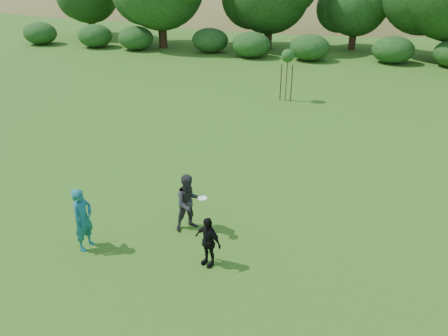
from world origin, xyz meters
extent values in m
plane|color=#19470C|center=(0.00, 0.00, 0.00)|extent=(120.00, 120.00, 0.00)
imported|color=#17636A|center=(-2.83, -0.79, 0.92)|extent=(0.50, 0.71, 1.83)
imported|color=#292A2C|center=(-0.43, 0.94, 0.88)|extent=(1.08, 1.07, 1.76)
imported|color=black|center=(0.63, -0.49, 0.71)|extent=(0.90, 0.64, 1.42)
cylinder|color=white|center=(0.06, 0.75, 1.21)|extent=(0.27, 0.27, 0.03)
cylinder|color=#372415|center=(0.08, 14.46, 1.25)|extent=(0.05, 0.05, 2.50)
sphere|color=#204E1B|center=(0.08, 14.46, 2.50)|extent=(0.70, 0.70, 0.70)
cylinder|color=#392616|center=(-0.22, 14.46, 1.00)|extent=(0.06, 0.06, 2.00)
cylinder|color=#382516|center=(0.38, 14.46, 1.00)|extent=(0.06, 0.06, 2.00)
ellipsoid|color=olive|center=(-25.00, 70.00, -12.10)|extent=(110.00, 70.00, 44.00)
ellipsoid|color=olive|center=(-5.00, 58.00, -7.70)|extent=(80.00, 50.00, 28.00)
cylinder|color=#3A2616|center=(-22.00, 30.00, 1.31)|extent=(0.65, 0.65, 2.62)
cylinder|color=#3A2616|center=(-13.00, 27.00, 1.57)|extent=(0.73, 0.73, 3.15)
cylinder|color=#3A2616|center=(-4.00, 29.00, 1.40)|extent=(0.68, 0.68, 2.80)
cylinder|color=#3A2616|center=(3.00, 31.00, 1.14)|extent=(0.60, 0.60, 2.27)
sphere|color=#194214|center=(3.00, 31.00, 3.71)|extent=(5.22, 5.22, 5.22)
cylinder|color=#3A2616|center=(10.00, 28.00, 1.66)|extent=(0.76, 0.76, 3.32)
camera|label=1|loc=(3.75, -9.22, 7.33)|focal=35.00mm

